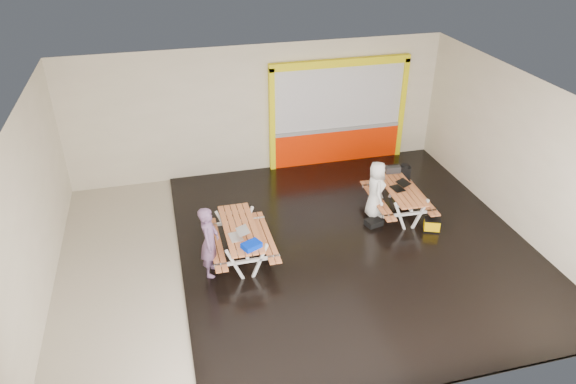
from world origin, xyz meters
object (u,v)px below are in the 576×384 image
object	(u,v)px
toolbox	(393,169)
laptop_left	(238,235)
backpack	(404,174)
person_right	(376,189)
fluke_bag	(432,225)
dark_case	(374,222)
picnic_table_right	(399,193)
laptop_right	(400,186)
picnic_table_left	(241,235)
person_left	(210,242)
blue_pouch	(251,245)

from	to	relation	value
toolbox	laptop_left	bearing A→B (deg)	-156.09
laptop_left	backpack	size ratio (longest dim) A/B	0.84
person_right	fluke_bag	size ratio (longest dim) A/B	3.27
dark_case	fluke_bag	distance (m)	1.31
person_right	fluke_bag	distance (m)	1.50
person_right	fluke_bag	world-z (taller)	person_right
picnic_table_right	laptop_right	xyz separation A→B (m)	(-0.04, -0.08, 0.23)
picnic_table_left	person_left	xyz separation A→B (m)	(-0.68, -0.39, 0.22)
toolbox	backpack	size ratio (longest dim) A/B	0.78
picnic_table_left	laptop_right	xyz separation A→B (m)	(3.89, 0.74, 0.22)
toolbox	backpack	xyz separation A→B (m)	(0.32, -0.01, -0.16)
picnic_table_right	person_right	world-z (taller)	person_right
backpack	laptop_right	bearing A→B (deg)	-122.23
picnic_table_right	laptop_right	bearing A→B (deg)	-116.87
toolbox	fluke_bag	distance (m)	1.79
picnic_table_left	laptop_right	distance (m)	3.97
dark_case	fluke_bag	size ratio (longest dim) A/B	0.88
laptop_left	picnic_table_left	bearing A→B (deg)	74.07
picnic_table_left	blue_pouch	world-z (taller)	blue_pouch
picnic_table_left	backpack	distance (m)	4.64
person_left	toolbox	bearing A→B (deg)	-49.48
backpack	person_right	bearing A→B (deg)	-145.23
person_left	backpack	bearing A→B (deg)	-50.86
picnic_table_right	blue_pouch	size ratio (longest dim) A/B	5.44
laptop_left	blue_pouch	size ratio (longest dim) A/B	1.16
picnic_table_left	fluke_bag	world-z (taller)	picnic_table_left
laptop_right	fluke_bag	bearing A→B (deg)	-61.06
toolbox	picnic_table_left	bearing A→B (deg)	-159.40
picnic_table_left	laptop_right	world-z (taller)	laptop_right
person_right	dark_case	distance (m)	0.77
picnic_table_left	toolbox	xyz separation A→B (m)	(4.06, 1.53, 0.25)
dark_case	laptop_left	bearing A→B (deg)	-167.18
picnic_table_left	person_right	world-z (taller)	person_right
blue_pouch	toolbox	size ratio (longest dim) A/B	0.92
person_left	blue_pouch	size ratio (longest dim) A/B	4.29
blue_pouch	backpack	size ratio (longest dim) A/B	0.72
picnic_table_left	person_right	distance (m)	3.41
picnic_table_left	person_right	size ratio (longest dim) A/B	1.39
blue_pouch	laptop_right	bearing A→B (deg)	21.23
picnic_table_left	dark_case	xyz separation A→B (m)	(3.18, 0.43, -0.47)
blue_pouch	dark_case	bearing A→B (deg)	20.76
laptop_right	dark_case	size ratio (longest dim) A/B	1.17
backpack	fluke_bag	bearing A→B (deg)	-90.71
picnic_table_left	laptop_left	bearing A→B (deg)	-105.93
person_left	dark_case	distance (m)	4.00
dark_case	person_right	bearing A→B (deg)	68.40
laptop_left	dark_case	world-z (taller)	laptop_left
person_left	picnic_table_right	bearing A→B (deg)	-56.83
picnic_table_left	picnic_table_right	xyz separation A→B (m)	(3.93, 0.82, -0.01)
laptop_right	fluke_bag	world-z (taller)	laptop_right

